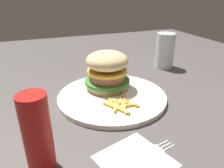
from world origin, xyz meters
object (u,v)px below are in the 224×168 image
(plate, at_px, (112,96))
(drink_glass, at_px, (165,53))
(sandwich, at_px, (107,70))
(fork, at_px, (136,159))
(napkin, at_px, (135,161))
(ketchup_bottle, at_px, (37,134))
(fries_pile, at_px, (120,104))

(plate, distance_m, drink_glass, 0.32)
(sandwich, xyz_separation_m, fork, (-0.05, -0.27, -0.06))
(napkin, relative_size, ketchup_bottle, 0.82)
(fries_pile, height_order, fork, fries_pile)
(fork, relative_size, ketchup_bottle, 1.29)
(napkin, distance_m, ketchup_bottle, 0.17)
(plate, bearing_deg, drink_glass, 31.27)
(sandwich, bearing_deg, fries_pile, -92.84)
(fries_pile, height_order, ketchup_bottle, ketchup_bottle)
(fork, bearing_deg, fries_pile, 76.24)
(plate, relative_size, fork, 1.64)
(plate, xyz_separation_m, sandwich, (0.00, 0.05, 0.06))
(napkin, bearing_deg, drink_glass, 51.18)
(sandwich, relative_size, ketchup_bottle, 0.93)
(fries_pile, bearing_deg, drink_glass, 39.35)
(napkin, distance_m, drink_glass, 0.50)
(plate, bearing_deg, fries_pile, -91.88)
(fries_pile, bearing_deg, sandwich, 87.16)
(ketchup_bottle, bearing_deg, fork, -15.56)
(plate, height_order, sandwich, sandwich)
(fries_pile, bearing_deg, napkin, -104.24)
(fork, relative_size, drink_glass, 1.39)
(fork, bearing_deg, sandwich, 80.36)
(napkin, bearing_deg, fries_pile, 75.76)
(plate, height_order, ketchup_bottle, ketchup_bottle)
(fork, bearing_deg, ketchup_bottle, 164.44)
(fries_pile, xyz_separation_m, ketchup_bottle, (-0.19, -0.12, 0.05))
(plate, bearing_deg, fork, -100.74)
(fork, distance_m, ketchup_bottle, 0.17)
(fries_pile, distance_m, napkin, 0.17)
(napkin, xyz_separation_m, ketchup_bottle, (-0.15, 0.04, 0.07))
(napkin, height_order, ketchup_bottle, ketchup_bottle)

